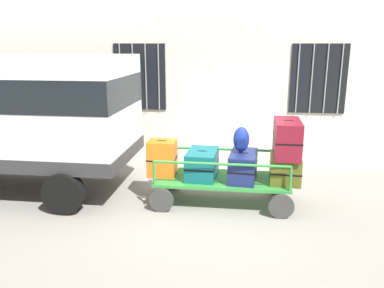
% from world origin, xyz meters
% --- Properties ---
extents(ground_plane, '(40.00, 40.00, 0.00)m').
position_xyz_m(ground_plane, '(0.00, 0.00, 0.00)').
color(ground_plane, gray).
extents(building_wall, '(12.00, 0.38, 5.00)m').
position_xyz_m(building_wall, '(0.00, 2.70, 2.50)').
color(building_wall, silver).
rests_on(building_wall, ground).
extents(van, '(4.67, 2.16, 2.55)m').
position_xyz_m(van, '(-3.81, 0.40, 1.58)').
color(van, white).
rests_on(van, ground).
extents(luggage_cart, '(2.39, 1.09, 0.46)m').
position_xyz_m(luggage_cart, '(0.25, 0.16, 0.38)').
color(luggage_cart, '#2D8438').
rests_on(luggage_cart, ground).
extents(cart_railing, '(2.27, 0.96, 0.42)m').
position_xyz_m(cart_railing, '(0.25, 0.16, 0.81)').
color(cart_railing, '#2D8438').
rests_on(cart_railing, luggage_cart).
extents(suitcase_left_bottom, '(0.50, 0.44, 0.64)m').
position_xyz_m(suitcase_left_bottom, '(-0.82, 0.20, 0.78)').
color(suitcase_left_bottom, orange).
rests_on(suitcase_left_bottom, luggage_cart).
extents(suitcase_midleft_bottom, '(0.55, 0.82, 0.48)m').
position_xyz_m(suitcase_midleft_bottom, '(-0.10, 0.19, 0.70)').
color(suitcase_midleft_bottom, '#0F5960').
rests_on(suitcase_midleft_bottom, luggage_cart).
extents(suitcase_center_bottom, '(0.52, 0.85, 0.48)m').
position_xyz_m(suitcase_center_bottom, '(0.61, 0.14, 0.70)').
color(suitcase_center_bottom, navy).
rests_on(suitcase_center_bottom, luggage_cart).
extents(suitcase_midright_bottom, '(0.55, 0.81, 0.45)m').
position_xyz_m(suitcase_midright_bottom, '(1.33, 0.20, 0.68)').
color(suitcase_midright_bottom, '#4C5119').
rests_on(suitcase_midright_bottom, luggage_cart).
extents(suitcase_midright_middle, '(0.45, 0.89, 0.61)m').
position_xyz_m(suitcase_midright_middle, '(1.33, 0.17, 1.21)').
color(suitcase_midright_middle, maroon).
rests_on(suitcase_midright_middle, suitcase_midright_bottom).
extents(backpack, '(0.27, 0.22, 0.44)m').
position_xyz_m(backpack, '(0.57, 0.17, 1.16)').
color(backpack, navy).
rests_on(backpack, suitcase_center_bottom).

